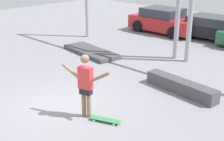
% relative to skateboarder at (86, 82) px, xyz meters
% --- Properties ---
extents(ground_plane, '(36.00, 36.00, 0.00)m').
position_rel_skateboarder_xyz_m(ground_plane, '(-0.88, -0.13, -1.01)').
color(ground_plane, gray).
extents(skateboarder, '(1.44, 0.48, 1.78)m').
position_rel_skateboarder_xyz_m(skateboarder, '(0.00, 0.00, 0.00)').
color(skateboarder, '#8C664C').
rests_on(skateboarder, ground_plane).
extents(skateboard, '(0.86, 0.50, 0.08)m').
position_rel_skateboarder_xyz_m(skateboard, '(0.58, 0.14, -0.94)').
color(skateboard, '#338C4C').
rests_on(skateboard, ground_plane).
extents(grind_box, '(2.62, 0.74, 0.42)m').
position_rel_skateboarder_xyz_m(grind_box, '(0.98, 3.18, -0.80)').
color(grind_box, '#47474C').
rests_on(grind_box, ground_plane).
extents(manual_pad, '(3.16, 1.50, 0.17)m').
position_rel_skateboarder_xyz_m(manual_pad, '(-4.31, 4.10, -0.92)').
color(manual_pad, '#47474C').
rests_on(manual_pad, ground_plane).
extents(parked_car_red, '(3.96, 2.03, 1.40)m').
position_rel_skateboarder_xyz_m(parked_car_red, '(-4.40, 9.88, -0.33)').
color(parked_car_red, red).
rests_on(parked_car_red, ground_plane).
extents(parked_car_black, '(4.37, 2.06, 1.21)m').
position_rel_skateboarder_xyz_m(parked_car_black, '(-1.56, 10.41, -0.40)').
color(parked_car_black, black).
rests_on(parked_car_black, ground_plane).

